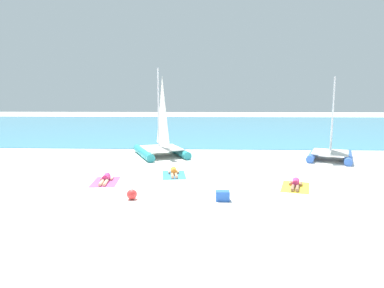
{
  "coord_description": "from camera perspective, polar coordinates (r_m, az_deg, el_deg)",
  "views": [
    {
      "loc": [
        0.74,
        -13.38,
        3.74
      ],
      "look_at": [
        0.0,
        4.61,
        1.2
      ],
      "focal_mm": 31.06,
      "sensor_mm": 36.0,
      "label": 1
    }
  ],
  "objects": [
    {
      "name": "towel_right",
      "position": [
        14.7,
        17.33,
        -7.06
      ],
      "size": [
        1.6,
        2.14,
        0.01
      ],
      "primitive_type": "cube",
      "rotation": [
        0.0,
        0.0,
        -0.29
      ],
      "color": "yellow",
      "rests_on": "ground"
    },
    {
      "name": "ocean_water",
      "position": [
        43.8,
        1.38,
        3.16
      ],
      "size": [
        120.0,
        40.0,
        0.05
      ],
      "primitive_type": "cube",
      "color": "teal",
      "rests_on": "ground"
    },
    {
      "name": "sailboat_blue",
      "position": [
        21.65,
        22.69,
        -0.56
      ],
      "size": [
        3.7,
        4.45,
        4.97
      ],
      "rotation": [
        0.0,
        0.0,
        -0.39
      ],
      "color": "blue",
      "rests_on": "ground"
    },
    {
      "name": "towel_left",
      "position": [
        15.39,
        -14.63,
        -6.28
      ],
      "size": [
        1.31,
        2.01,
        0.01
      ],
      "primitive_type": "cube",
      "rotation": [
        0.0,
        0.0,
        0.11
      ],
      "color": "#D84C99",
      "rests_on": "ground"
    },
    {
      "name": "sunbather_middle",
      "position": [
        16.22,
        -3.14,
        -4.84
      ],
      "size": [
        0.62,
        1.57,
        0.3
      ],
      "rotation": [
        0.0,
        0.0,
        0.13
      ],
      "color": "orange",
      "rests_on": "towel_middle"
    },
    {
      "name": "ground_plane",
      "position": [
        23.69,
        0.53,
        -1.06
      ],
      "size": [
        120.0,
        120.0,
        0.0
      ],
      "primitive_type": "plane",
      "color": "white"
    },
    {
      "name": "sunbather_right",
      "position": [
        14.73,
        17.36,
        -6.53
      ],
      "size": [
        0.82,
        1.54,
        0.3
      ],
      "rotation": [
        0.0,
        0.0,
        -0.29
      ],
      "color": "#D83372",
      "rests_on": "towel_right"
    },
    {
      "name": "towel_middle",
      "position": [
        16.19,
        -3.12,
        -5.32
      ],
      "size": [
        1.34,
        2.03,
        0.01
      ],
      "primitive_type": "cube",
      "rotation": [
        0.0,
        0.0,
        0.13
      ],
      "color": "#338CD8",
      "rests_on": "ground"
    },
    {
      "name": "beach_ball",
      "position": [
        12.57,
        -10.29,
        -8.51
      ],
      "size": [
        0.38,
        0.38,
        0.38
      ],
      "primitive_type": "sphere",
      "color": "red",
      "rests_on": "ground"
    },
    {
      "name": "sunbather_left",
      "position": [
        15.42,
        -14.6,
        -5.77
      ],
      "size": [
        0.59,
        1.57,
        0.3
      ],
      "rotation": [
        0.0,
        0.0,
        0.11
      ],
      "color": "#D83372",
      "rests_on": "towel_left"
    },
    {
      "name": "sailboat_teal",
      "position": [
        21.36,
        -5.34,
        0.18
      ],
      "size": [
        4.18,
        5.03,
        5.62
      ],
      "rotation": [
        0.0,
        0.0,
        0.39
      ],
      "color": "teal",
      "rests_on": "ground"
    },
    {
      "name": "cooler_box",
      "position": [
        12.3,
        5.28,
        -8.84
      ],
      "size": [
        0.5,
        0.36,
        0.36
      ],
      "primitive_type": "cube",
      "color": "blue",
      "rests_on": "ground"
    }
  ]
}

